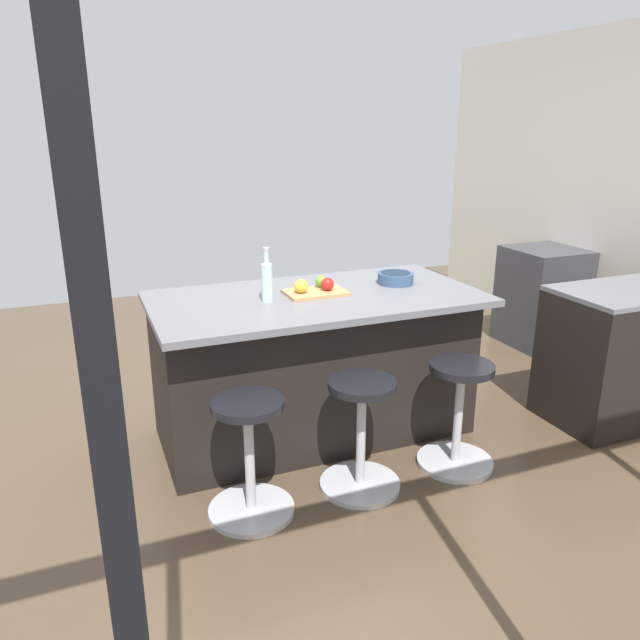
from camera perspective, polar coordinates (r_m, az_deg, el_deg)
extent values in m
plane|color=brown|center=(4.09, -0.89, -9.60)|extent=(7.34, 7.34, 0.00)
cube|color=black|center=(0.94, -18.89, -14.18)|extent=(0.05, 0.06, 2.31)
cube|color=#38383D|center=(5.74, 20.11, 2.08)|extent=(0.60, 0.60, 0.86)
cube|color=black|center=(5.54, 22.13, 0.83)|extent=(0.44, 0.01, 0.32)
cube|color=black|center=(3.80, -0.57, -4.49)|extent=(1.89, 0.80, 0.88)
cube|color=slate|center=(3.61, -0.30, 2.02)|extent=(1.95, 1.00, 0.04)
cylinder|color=#B7B7BC|center=(3.72, 12.53, -12.84)|extent=(0.44, 0.44, 0.03)
cylinder|color=#B7B7BC|center=(3.58, 12.84, -8.86)|extent=(0.05, 0.05, 0.57)
cylinder|color=black|center=(3.46, 13.19, -4.35)|extent=(0.36, 0.36, 0.04)
cylinder|color=#B7B7BC|center=(3.45, 3.76, -15.10)|extent=(0.44, 0.44, 0.03)
cylinder|color=#B7B7BC|center=(3.30, 3.86, -10.89)|extent=(0.05, 0.05, 0.57)
cylinder|color=black|center=(3.17, 3.98, -6.06)|extent=(0.36, 0.36, 0.04)
cylinder|color=#B7B7BC|center=(3.27, -6.44, -17.25)|extent=(0.44, 0.44, 0.03)
cylinder|color=#B7B7BC|center=(3.11, -6.63, -12.89)|extent=(0.05, 0.05, 0.57)
cylinder|color=black|center=(2.97, -6.84, -7.84)|extent=(0.36, 0.36, 0.04)
cube|color=tan|center=(3.63, -0.43, 2.59)|extent=(0.36, 0.24, 0.02)
sphere|color=red|center=(3.63, 0.71, 3.40)|extent=(0.08, 0.08, 0.08)
sphere|color=#609E2D|center=(3.70, 0.09, 3.66)|extent=(0.07, 0.07, 0.07)
sphere|color=gold|center=(3.57, -1.79, 3.20)|extent=(0.08, 0.08, 0.08)
cylinder|color=silver|center=(3.46, -5.01, 3.50)|extent=(0.06, 0.06, 0.22)
cylinder|color=silver|center=(3.43, -5.07, 5.92)|extent=(0.03, 0.03, 0.08)
cylinder|color=#B7B7BC|center=(3.42, -5.09, 6.66)|extent=(0.03, 0.03, 0.02)
cylinder|color=#334C6B|center=(3.89, 7.10, 3.92)|extent=(0.23, 0.23, 0.07)
cylinder|color=#192635|center=(3.89, 7.11, 4.13)|extent=(0.19, 0.19, 0.04)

